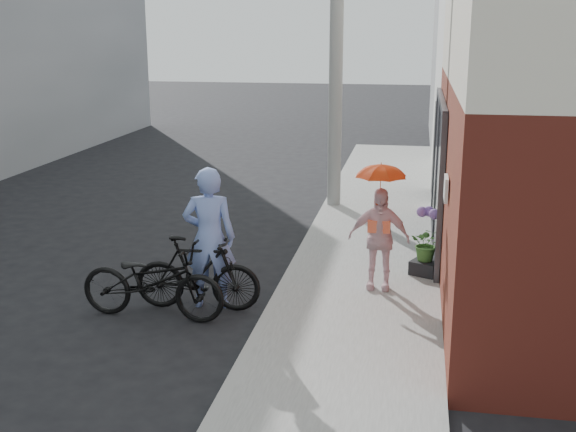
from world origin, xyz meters
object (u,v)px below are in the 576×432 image
(utility_pole, at_px, (336,40))
(planter, at_px, (426,267))
(officer, at_px, (209,238))
(bike_right, at_px, (197,273))
(kimono_woman, at_px, (379,239))
(bike_left, at_px, (152,281))

(utility_pole, height_order, planter, utility_pole)
(officer, xyz_separation_m, bike_right, (-0.13, -0.16, -0.46))
(bike_right, bearing_deg, kimono_woman, -71.25)
(utility_pole, xyz_separation_m, kimono_woman, (1.21, -4.89, -2.64))
(bike_right, xyz_separation_m, kimono_woman, (2.39, 0.96, 0.34))
(utility_pole, height_order, kimono_woman, utility_pole)
(officer, bearing_deg, bike_right, 39.77)
(utility_pole, distance_m, bike_right, 6.67)
(bike_left, bearing_deg, bike_right, -48.77)
(officer, height_order, bike_left, officer)
(officer, xyz_separation_m, kimono_woman, (2.25, 0.80, -0.13))
(utility_pole, xyz_separation_m, bike_right, (-1.18, -5.85, -2.98))
(bike_right, relative_size, kimono_woman, 1.17)
(bike_left, height_order, bike_right, bike_right)
(bike_left, relative_size, planter, 4.92)
(utility_pole, bearing_deg, planter, -65.47)
(officer, relative_size, bike_right, 1.14)
(bike_left, bearing_deg, officer, -45.99)
(officer, distance_m, bike_right, 0.51)
(kimono_woman, bearing_deg, planter, 47.87)
(bike_right, bearing_deg, officer, -43.04)
(utility_pole, bearing_deg, bike_right, -101.38)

